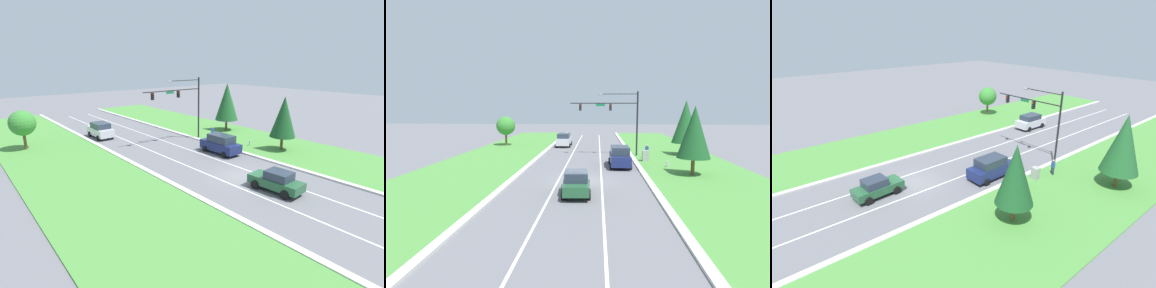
{
  "view_description": "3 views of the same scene",
  "coord_description": "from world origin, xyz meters",
  "views": [
    {
      "loc": [
        -19.12,
        -16.35,
        9.99
      ],
      "look_at": [
        0.92,
        7.89,
        1.2
      ],
      "focal_mm": 28.0,
      "sensor_mm": 36.0,
      "label": 1
    },
    {
      "loc": [
        1.41,
        -24.07,
        6.12
      ],
      "look_at": [
        -0.75,
        9.46,
        1.9
      ],
      "focal_mm": 28.0,
      "sensor_mm": 36.0,
      "label": 2
    },
    {
      "loc": [
        22.27,
        -12.34,
        13.69
      ],
      "look_at": [
        -2.05,
        7.65,
        1.41
      ],
      "focal_mm": 28.0,
      "sensor_mm": 36.0,
      "label": 3
    }
  ],
  "objects": [
    {
      "name": "lane_stripe_inner_right",
      "position": [
        1.8,
        0.0,
        0.0
      ],
      "size": [
        0.14,
        81.0,
        0.01
      ],
      "color": "white",
      "rests_on": "ground_plane"
    },
    {
      "name": "pedestrian",
      "position": [
        7.29,
        11.33,
        0.94
      ],
      "size": [
        0.43,
        0.34,
        1.69
      ],
      "rotation": [
        0.0,
        0.0,
        2.79
      ],
      "color": "#232842",
      "rests_on": "ground_plane"
    },
    {
      "name": "conifer_far_right_tree",
      "position": [
        9.89,
        2.59,
        3.9
      ],
      "size": [
        2.87,
        2.87,
        6.21
      ],
      "color": "brown",
      "rests_on": "ground_plane"
    },
    {
      "name": "silver_suv",
      "position": [
        -3.7,
        21.51,
        1.04
      ],
      "size": [
        2.18,
        4.61,
        2.02
      ],
      "rotation": [
        0.0,
        0.0,
        0.0
      ],
      "color": "silver",
      "rests_on": "ground_plane"
    },
    {
      "name": "traffic_signal_mast",
      "position": [
        3.91,
        13.03,
        5.33
      ],
      "size": [
        8.33,
        0.41,
        7.96
      ],
      "color": "black",
      "rests_on": "ground_plane"
    },
    {
      "name": "oak_near_left_tree",
      "position": [
        -12.78,
        21.5,
        3.15
      ],
      "size": [
        2.9,
        2.9,
        4.61
      ],
      "color": "brown",
      "rests_on": "ground_plane"
    },
    {
      "name": "grass_verge_left",
      "position": [
        -10.9,
        0.0,
        0.04
      ],
      "size": [
        10.0,
        90.0,
        0.08
      ],
      "color": "#4C8E3D",
      "rests_on": "ground_plane"
    },
    {
      "name": "curb_strip_left",
      "position": [
        -5.65,
        0.0,
        0.07
      ],
      "size": [
        0.5,
        90.0,
        0.15
      ],
      "color": "beige",
      "rests_on": "ground_plane"
    },
    {
      "name": "lane_stripe_inner_left",
      "position": [
        -1.8,
        0.0,
        0.0
      ],
      "size": [
        0.14,
        81.0,
        0.01
      ],
      "color": "white",
      "rests_on": "ground_plane"
    },
    {
      "name": "utility_cabinet",
      "position": [
        6.79,
        9.25,
        0.64
      ],
      "size": [
        0.7,
        0.6,
        1.27
      ],
      "color": "#9E9E99",
      "rests_on": "ground_plane"
    },
    {
      "name": "forest_sedan",
      "position": [
        -0.04,
        -3.71,
        0.85
      ],
      "size": [
        2.13,
        4.37,
        1.69
      ],
      "rotation": [
        0.0,
        0.0,
        0.06
      ],
      "color": "#235633",
      "rests_on": "ground_plane"
    },
    {
      "name": "fire_hydrant",
      "position": [
        8.51,
        6.08,
        0.34
      ],
      "size": [
        0.34,
        0.2,
        0.7
      ],
      "color": "#B7B7BC",
      "rests_on": "ground_plane"
    },
    {
      "name": "ground_plane",
      "position": [
        0.0,
        0.0,
        0.0
      ],
      "size": [
        160.0,
        160.0,
        0.0
      ],
      "primitive_type": "plane",
      "color": "slate"
    },
    {
      "name": "navy_suv",
      "position": [
        3.73,
        6.29,
        1.06
      ],
      "size": [
        2.17,
        4.78,
        2.11
      ],
      "rotation": [
        0.0,
        0.0,
        0.0
      ],
      "color": "navy",
      "rests_on": "ground_plane"
    },
    {
      "name": "curb_strip_right",
      "position": [
        5.65,
        0.0,
        0.07
      ],
      "size": [
        0.5,
        90.0,
        0.15
      ],
      "color": "beige",
      "rests_on": "ground_plane"
    },
    {
      "name": "grass_verge_right",
      "position": [
        10.9,
        0.0,
        0.04
      ],
      "size": [
        10.0,
        90.0,
        0.08
      ],
      "color": "#4C8E3D",
      "rests_on": "ground_plane"
    },
    {
      "name": "conifer_near_right_tree",
      "position": [
        12.36,
        13.8,
        4.24
      ],
      "size": [
        3.31,
        3.31,
        6.9
      ],
      "color": "brown",
      "rests_on": "ground_plane"
    }
  ]
}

